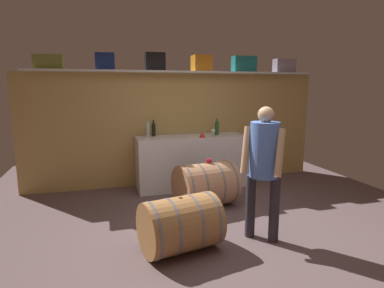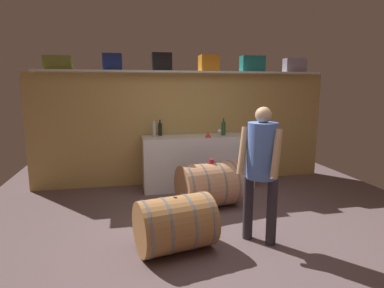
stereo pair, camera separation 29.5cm
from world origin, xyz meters
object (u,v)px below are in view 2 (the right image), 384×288
at_px(toolcase_navy, 113,62).
at_px(toolcase_orange, 209,63).
at_px(toolcase_olive, 58,63).
at_px(toolcase_grey, 295,65).
at_px(wine_bottle_dark, 160,129).
at_px(wine_bottle_green, 223,128).
at_px(toolcase_teal, 252,64).
at_px(red_funnel, 208,135).
at_px(tasting_cup, 212,161).
at_px(work_cabinet, 198,161).
at_px(wine_bottle_clear, 154,129).
at_px(wine_barrel_near, 208,185).
at_px(wine_glass, 219,131).
at_px(wine_barrel_far, 175,224).
at_px(winemaker_pouring, 261,161).
at_px(toolcase_black, 162,62).

distance_m(toolcase_navy, toolcase_orange, 1.66).
height_order(toolcase_olive, toolcase_grey, toolcase_grey).
bearing_deg(wine_bottle_dark, wine_bottle_green, -8.62).
xyz_separation_m(toolcase_olive, toolcase_grey, (4.19, 0.00, 0.02)).
bearing_deg(wine_bottle_green, toolcase_teal, 19.77).
bearing_deg(toolcase_orange, red_funnel, -104.71).
height_order(toolcase_orange, tasting_cup, toolcase_orange).
bearing_deg(toolcase_grey, work_cabinet, -172.45).
distance_m(work_cabinet, wine_bottle_dark, 0.89).
distance_m(wine_bottle_clear, red_funnel, 0.94).
bearing_deg(work_cabinet, wine_bottle_green, -0.11).
xyz_separation_m(toolcase_olive, red_funnel, (2.41, -0.42, -1.19)).
distance_m(wine_bottle_green, wine_bottle_dark, 1.13).
bearing_deg(wine_barrel_near, wine_glass, 53.39).
distance_m(toolcase_grey, wine_barrel_near, 2.96).
relative_size(toolcase_teal, toolcase_grey, 1.07).
distance_m(wine_glass, red_funnel, 0.22).
relative_size(work_cabinet, red_funnel, 17.73).
relative_size(work_cabinet, wine_barrel_far, 2.13).
height_order(tasting_cup, winemaker_pouring, winemaker_pouring).
distance_m(toolcase_olive, toolcase_orange, 2.52).
xyz_separation_m(toolcase_navy, toolcase_black, (0.82, 0.00, 0.02)).
distance_m(wine_bottle_dark, wine_glass, 1.04).
distance_m(wine_bottle_green, tasting_cup, 1.16).
relative_size(red_funnel, wine_barrel_far, 0.12).
height_order(toolcase_teal, wine_bottle_dark, toolcase_teal).
distance_m(toolcase_navy, toolcase_teal, 2.48).
distance_m(wine_bottle_dark, wine_barrel_near, 1.48).
distance_m(toolcase_black, toolcase_teal, 1.66).
distance_m(toolcase_navy, wine_barrel_far, 3.11).
xyz_separation_m(wine_bottle_green, red_funnel, (-0.34, -0.20, -0.09)).
bearing_deg(work_cabinet, toolcase_orange, 41.58).
distance_m(toolcase_grey, winemaker_pouring, 3.17).
bearing_deg(wine_bottle_clear, winemaker_pouring, -66.35).
distance_m(toolcase_navy, wine_bottle_dark, 1.37).
bearing_deg(wine_barrel_near, work_cabinet, 75.55).
bearing_deg(wine_glass, toolcase_black, 158.84).
bearing_deg(tasting_cup, toolcase_orange, 77.65).
bearing_deg(red_funnel, wine_bottle_green, 30.99).
height_order(wine_bottle_clear, wine_barrel_far, wine_bottle_clear).
xyz_separation_m(work_cabinet, winemaker_pouring, (0.22, -2.18, 0.50)).
relative_size(toolcase_black, tasting_cup, 4.62).
xyz_separation_m(toolcase_olive, tasting_cup, (2.25, -1.20, -1.46)).
relative_size(wine_bottle_green, wine_barrel_far, 0.33).
relative_size(toolcase_navy, work_cabinet, 0.16).
relative_size(toolcase_black, toolcase_teal, 0.78).
distance_m(work_cabinet, wine_barrel_far, 2.31).
bearing_deg(toolcase_orange, toolcase_grey, 0.17).
height_order(toolcase_olive, toolcase_black, toolcase_black).
bearing_deg(wine_barrel_far, toolcase_teal, 40.74).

